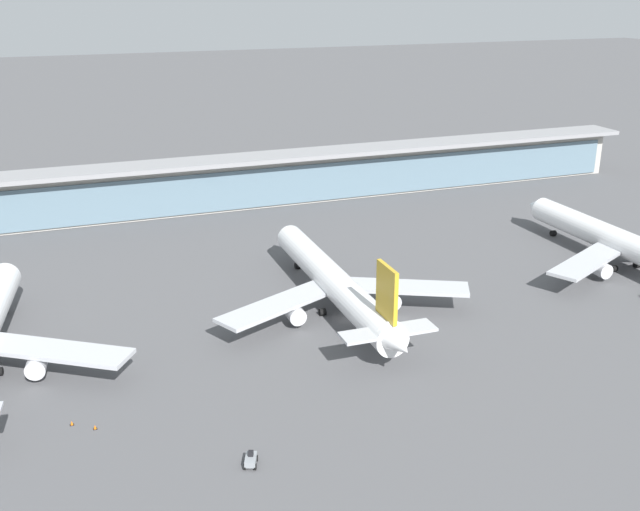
# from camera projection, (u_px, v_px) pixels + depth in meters

# --- Properties ---
(ground_plane) EXTENTS (1200.00, 1200.00, 0.00)m
(ground_plane) POSITION_uv_depth(u_px,v_px,m) (346.00, 320.00, 148.18)
(ground_plane) COLOR #515154
(airliner_centre_stand) EXTENTS (52.77, 68.48, 18.27)m
(airliner_centre_stand) POSITION_uv_depth(u_px,v_px,m) (335.00, 283.00, 150.62)
(airliner_centre_stand) COLOR white
(airliner_centre_stand) RESTS_ON ground
(airliner_right_stand) EXTENTS (52.77, 68.47, 18.27)m
(airliner_right_stand) POSITION_uv_depth(u_px,v_px,m) (623.00, 244.00, 173.23)
(airliner_right_stand) COLOR white
(airliner_right_stand) RESTS_ON ground
(service_truck_by_tail_grey) EXTENTS (2.65, 3.29, 2.05)m
(service_truck_by_tail_grey) POSITION_uv_depth(u_px,v_px,m) (251.00, 460.00, 103.42)
(service_truck_by_tail_grey) COLOR gray
(service_truck_by_tail_grey) RESTS_ON ground
(terminal_building) EXTENTS (260.82, 12.80, 15.20)m
(terminal_building) POSITION_uv_depth(u_px,v_px,m) (237.00, 181.00, 218.73)
(terminal_building) COLOR #B2ADA3
(terminal_building) RESTS_ON ground
(safety_cone_alpha) EXTENTS (0.62, 0.62, 0.70)m
(safety_cone_alpha) POSITION_uv_depth(u_px,v_px,m) (95.00, 427.00, 111.94)
(safety_cone_alpha) COLOR orange
(safety_cone_alpha) RESTS_ON ground
(safety_cone_bravo) EXTENTS (0.62, 0.62, 0.70)m
(safety_cone_bravo) POSITION_uv_depth(u_px,v_px,m) (72.00, 423.00, 112.95)
(safety_cone_bravo) COLOR orange
(safety_cone_bravo) RESTS_ON ground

